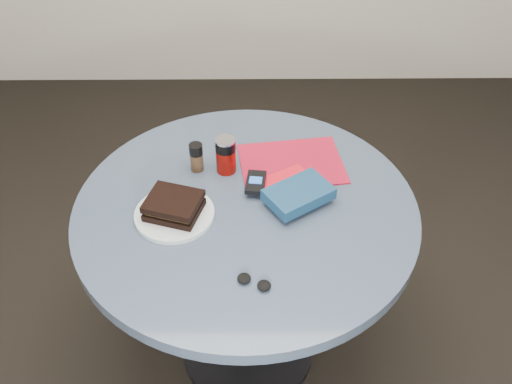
{
  "coord_description": "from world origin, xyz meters",
  "views": [
    {
      "loc": [
        0.02,
        -1.21,
        1.87
      ],
      "look_at": [
        0.03,
        0.0,
        0.8
      ],
      "focal_mm": 40.0,
      "sensor_mm": 36.0,
      "label": 1
    }
  ],
  "objects_px": {
    "plate": "(175,214)",
    "sandwich": "(174,206)",
    "mp3_player": "(256,182)",
    "red_book": "(286,184)",
    "headphones": "(254,282)",
    "novel": "(299,194)",
    "soda_can": "(226,155)",
    "table": "(246,244)",
    "magazine": "(291,164)",
    "pepper_grinder": "(196,157)"
  },
  "relations": [
    {
      "from": "magazine",
      "to": "novel",
      "type": "distance_m",
      "value": 0.19
    },
    {
      "from": "red_book",
      "to": "soda_can",
      "type": "bearing_deg",
      "value": 125.35
    },
    {
      "from": "magazine",
      "to": "soda_can",
      "type": "bearing_deg",
      "value": 179.89
    },
    {
      "from": "plate",
      "to": "soda_can",
      "type": "bearing_deg",
      "value": 55.63
    },
    {
      "from": "pepper_grinder",
      "to": "novel",
      "type": "xyz_separation_m",
      "value": [
        0.3,
        -0.16,
        -0.01
      ]
    },
    {
      "from": "sandwich",
      "to": "soda_can",
      "type": "distance_m",
      "value": 0.25
    },
    {
      "from": "red_book",
      "to": "mp3_player",
      "type": "bearing_deg",
      "value": 155.73
    },
    {
      "from": "plate",
      "to": "red_book",
      "type": "height_order",
      "value": "red_book"
    },
    {
      "from": "plate",
      "to": "magazine",
      "type": "xyz_separation_m",
      "value": [
        0.35,
        0.23,
        -0.0
      ]
    },
    {
      "from": "sandwich",
      "to": "table",
      "type": "bearing_deg",
      "value": 12.42
    },
    {
      "from": "table",
      "to": "magazine",
      "type": "height_order",
      "value": "magazine"
    },
    {
      "from": "pepper_grinder",
      "to": "novel",
      "type": "distance_m",
      "value": 0.34
    },
    {
      "from": "magazine",
      "to": "pepper_grinder",
      "type": "bearing_deg",
      "value": 176.72
    },
    {
      "from": "soda_can",
      "to": "headphones",
      "type": "distance_m",
      "value": 0.47
    },
    {
      "from": "magazine",
      "to": "mp3_player",
      "type": "distance_m",
      "value": 0.17
    },
    {
      "from": "soda_can",
      "to": "headphones",
      "type": "bearing_deg",
      "value": -79.64
    },
    {
      "from": "sandwich",
      "to": "headphones",
      "type": "xyz_separation_m",
      "value": [
        0.22,
        -0.25,
        -0.03
      ]
    },
    {
      "from": "pepper_grinder",
      "to": "novel",
      "type": "height_order",
      "value": "pepper_grinder"
    },
    {
      "from": "soda_can",
      "to": "magazine",
      "type": "bearing_deg",
      "value": 7.57
    },
    {
      "from": "sandwich",
      "to": "mp3_player",
      "type": "height_order",
      "value": "sandwich"
    },
    {
      "from": "sandwich",
      "to": "pepper_grinder",
      "type": "xyz_separation_m",
      "value": [
        0.05,
        0.21,
        0.01
      ]
    },
    {
      "from": "sandwich",
      "to": "mp3_player",
      "type": "distance_m",
      "value": 0.26
    },
    {
      "from": "pepper_grinder",
      "to": "headphones",
      "type": "distance_m",
      "value": 0.49
    },
    {
      "from": "soda_can",
      "to": "pepper_grinder",
      "type": "relative_size",
      "value": 1.24
    },
    {
      "from": "mp3_player",
      "to": "sandwich",
      "type": "bearing_deg",
      "value": -153.78
    },
    {
      "from": "magazine",
      "to": "red_book",
      "type": "distance_m",
      "value": 0.11
    },
    {
      "from": "sandwich",
      "to": "red_book",
      "type": "bearing_deg",
      "value": 21.01
    },
    {
      "from": "sandwich",
      "to": "pepper_grinder",
      "type": "height_order",
      "value": "pepper_grinder"
    },
    {
      "from": "sandwich",
      "to": "red_book",
      "type": "distance_m",
      "value": 0.35
    },
    {
      "from": "sandwich",
      "to": "novel",
      "type": "xyz_separation_m",
      "value": [
        0.35,
        0.05,
        -0.0
      ]
    },
    {
      "from": "mp3_player",
      "to": "red_book",
      "type": "bearing_deg",
      "value": 6.23
    },
    {
      "from": "pepper_grinder",
      "to": "headphones",
      "type": "relative_size",
      "value": 0.98
    },
    {
      "from": "plate",
      "to": "pepper_grinder",
      "type": "xyz_separation_m",
      "value": [
        0.05,
        0.21,
        0.04
      ]
    },
    {
      "from": "sandwich",
      "to": "soda_can",
      "type": "height_order",
      "value": "soda_can"
    },
    {
      "from": "soda_can",
      "to": "red_book",
      "type": "bearing_deg",
      "value": -24.15
    },
    {
      "from": "table",
      "to": "plate",
      "type": "bearing_deg",
      "value": -167.36
    },
    {
      "from": "mp3_player",
      "to": "magazine",
      "type": "bearing_deg",
      "value": 46.12
    },
    {
      "from": "sandwich",
      "to": "magazine",
      "type": "xyz_separation_m",
      "value": [
        0.34,
        0.23,
        -0.04
      ]
    },
    {
      "from": "plate",
      "to": "sandwich",
      "type": "height_order",
      "value": "sandwich"
    },
    {
      "from": "plate",
      "to": "mp3_player",
      "type": "distance_m",
      "value": 0.26
    },
    {
      "from": "red_book",
      "to": "headphones",
      "type": "relative_size",
      "value": 1.65
    },
    {
      "from": "plate",
      "to": "sandwich",
      "type": "bearing_deg",
      "value": 48.97
    },
    {
      "from": "soda_can",
      "to": "mp3_player",
      "type": "relative_size",
      "value": 1.14
    },
    {
      "from": "table",
      "to": "novel",
      "type": "distance_m",
      "value": 0.25
    },
    {
      "from": "pepper_grinder",
      "to": "red_book",
      "type": "distance_m",
      "value": 0.29
    },
    {
      "from": "headphones",
      "to": "plate",
      "type": "bearing_deg",
      "value": 131.85
    },
    {
      "from": "table",
      "to": "soda_can",
      "type": "xyz_separation_m",
      "value": [
        -0.06,
        0.16,
        0.22
      ]
    },
    {
      "from": "red_book",
      "to": "headphones",
      "type": "height_order",
      "value": "same"
    },
    {
      "from": "novel",
      "to": "headphones",
      "type": "height_order",
      "value": "novel"
    },
    {
      "from": "table",
      "to": "headphones",
      "type": "height_order",
      "value": "headphones"
    }
  ]
}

